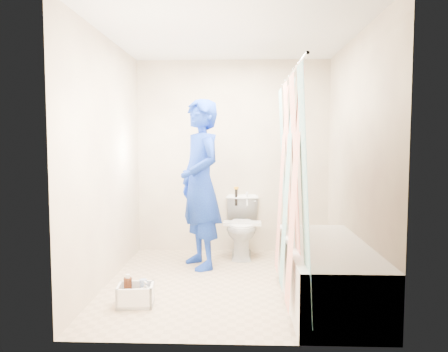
{
  "coord_description": "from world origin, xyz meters",
  "views": [
    {
      "loc": [
        0.1,
        -4.19,
        1.39
      ],
      "look_at": [
        -0.07,
        0.33,
        1.03
      ],
      "focal_mm": 35.0,
      "sensor_mm": 36.0,
      "label": 1
    }
  ],
  "objects_px": {
    "cleaning_caddy": "(137,296)",
    "plumber": "(200,184)",
    "bathtub": "(326,270)",
    "toilet": "(242,227)"
  },
  "relations": [
    {
      "from": "bathtub",
      "to": "cleaning_caddy",
      "type": "distance_m",
      "value": 1.65
    },
    {
      "from": "toilet",
      "to": "plumber",
      "type": "bearing_deg",
      "value": -134.52
    },
    {
      "from": "cleaning_caddy",
      "to": "plumber",
      "type": "bearing_deg",
      "value": 63.79
    },
    {
      "from": "toilet",
      "to": "cleaning_caddy",
      "type": "height_order",
      "value": "toilet"
    },
    {
      "from": "bathtub",
      "to": "toilet",
      "type": "height_order",
      "value": "toilet"
    },
    {
      "from": "bathtub",
      "to": "toilet",
      "type": "relative_size",
      "value": 2.41
    },
    {
      "from": "cleaning_caddy",
      "to": "bathtub",
      "type": "bearing_deg",
      "value": 0.72
    },
    {
      "from": "bathtub",
      "to": "toilet",
      "type": "distance_m",
      "value": 1.63
    },
    {
      "from": "bathtub",
      "to": "plumber",
      "type": "height_order",
      "value": "plumber"
    },
    {
      "from": "bathtub",
      "to": "cleaning_caddy",
      "type": "bearing_deg",
      "value": -173.42
    }
  ]
}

